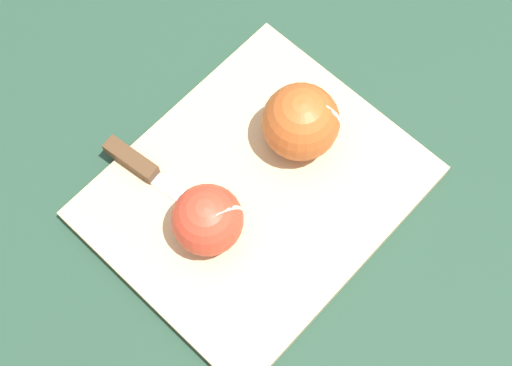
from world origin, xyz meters
name	(u,v)px	position (x,y,z in m)	size (l,w,h in m)	color
ground_plane	(256,196)	(0.00, 0.00, 0.00)	(4.00, 4.00, 0.00)	#1E3828
cutting_board	(256,193)	(0.00, 0.00, 0.01)	(0.36, 0.31, 0.02)	tan
apple_half_left	(303,123)	(-0.08, 0.00, 0.06)	(0.09, 0.09, 0.09)	#AD4C1E
apple_half_right	(207,220)	(0.07, -0.01, 0.06)	(0.08, 0.08, 0.08)	red
knife	(141,166)	(0.06, -0.12, 0.03)	(0.02, 0.16, 0.02)	silver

